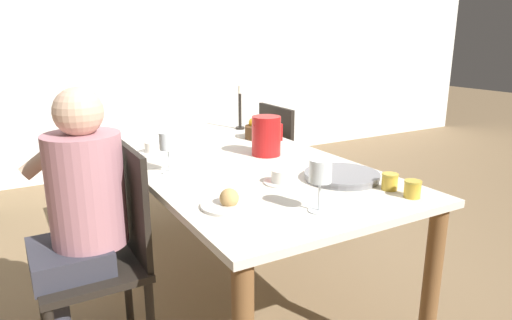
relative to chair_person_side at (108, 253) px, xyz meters
name	(u,v)px	position (x,y,z in m)	size (l,w,h in m)	color
ground_plane	(228,287)	(0.68, 0.25, -0.49)	(20.00, 20.00, 0.00)	#7F6647
wall_back	(107,42)	(0.68, 2.79, 0.81)	(10.00, 0.06, 2.60)	white
dining_table	(226,171)	(0.68, 0.25, 0.19)	(0.98, 2.10, 0.77)	silver
chair_person_side	(108,253)	(0.00, 0.00, 0.00)	(0.42, 0.42, 0.93)	black
chair_opposite	(290,169)	(1.35, 0.65, 0.00)	(0.42, 0.42, 0.93)	black
person_seated	(79,208)	(-0.09, 0.03, 0.21)	(0.39, 0.41, 1.18)	#33333D
red_pitcher	(266,136)	(0.86, 0.15, 0.38)	(0.17, 0.15, 0.20)	red
wine_glass_water	(168,143)	(0.32, 0.11, 0.41)	(0.08, 0.08, 0.19)	white
wine_glass_juice	(320,174)	(0.62, -0.61, 0.41)	(0.08, 0.08, 0.19)	white
teacup_near_person	(282,178)	(0.68, -0.28, 0.30)	(0.15, 0.15, 0.06)	silver
teacup_across	(153,148)	(0.37, 0.49, 0.30)	(0.15, 0.15, 0.06)	silver
serving_tray	(342,176)	(0.93, -0.36, 0.29)	(0.33, 0.33, 0.03)	gray
bread_plate	(229,202)	(0.36, -0.42, 0.29)	(0.21, 0.21, 0.07)	silver
jam_jar_amber	(390,181)	(1.01, -0.56, 0.31)	(0.07, 0.07, 0.07)	gold
jam_jar_red	(413,188)	(1.02, -0.67, 0.31)	(0.07, 0.07, 0.07)	gold
fruit_bowl	(260,130)	(1.04, 0.51, 0.32)	(0.18, 0.18, 0.12)	brown
candlestick_tall	(240,113)	(1.06, 0.82, 0.38)	(0.06, 0.06, 0.29)	black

